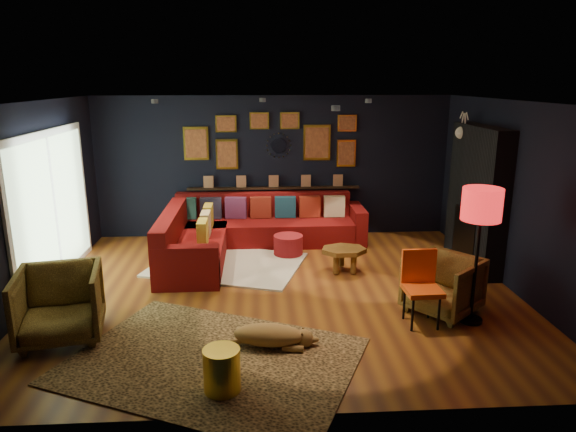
{
  "coord_description": "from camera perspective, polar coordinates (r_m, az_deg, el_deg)",
  "views": [
    {
      "loc": [
        -0.29,
        -6.67,
        2.88
      ],
      "look_at": [
        0.12,
        0.3,
        1.01
      ],
      "focal_mm": 32.0,
      "sensor_mm": 36.0,
      "label": 1
    }
  ],
  "objects": [
    {
      "name": "floor",
      "position": [
        7.27,
        -0.84,
        -8.35
      ],
      "size": [
        6.5,
        6.5,
        0.0
      ],
      "primitive_type": "plane",
      "color": "brown",
      "rests_on": "ground"
    },
    {
      "name": "room_walls",
      "position": [
        6.8,
        -0.9,
        4.08
      ],
      "size": [
        6.5,
        6.5,
        6.5
      ],
      "color": "black",
      "rests_on": "ground"
    },
    {
      "name": "sectional",
      "position": [
        8.86,
        -5.36,
        -1.86
      ],
      "size": [
        3.41,
        2.69,
        0.86
      ],
      "color": "maroon",
      "rests_on": "ground"
    },
    {
      "name": "ledge",
      "position": [
        9.56,
        -1.6,
        3.14
      ],
      "size": [
        3.2,
        0.12,
        0.04
      ],
      "primitive_type": "cube",
      "color": "black",
      "rests_on": "room_walls"
    },
    {
      "name": "gallery_wall",
      "position": [
        9.45,
        -1.73,
        8.46
      ],
      "size": [
        3.15,
        0.04,
        1.02
      ],
      "color": "yellow",
      "rests_on": "room_walls"
    },
    {
      "name": "sunburst_mirror",
      "position": [
        9.47,
        -1.03,
        7.82
      ],
      "size": [
        0.47,
        0.16,
        0.47
      ],
      "color": "silver",
      "rests_on": "room_walls"
    },
    {
      "name": "fireplace",
      "position": [
        8.5,
        20.16,
        1.43
      ],
      "size": [
        0.31,
        1.6,
        2.2
      ],
      "color": "black",
      "rests_on": "ground"
    },
    {
      "name": "deer_head",
      "position": [
        8.81,
        19.76,
        8.72
      ],
      "size": [
        0.5,
        0.28,
        0.45
      ],
      "color": "white",
      "rests_on": "fireplace"
    },
    {
      "name": "sliding_door",
      "position": [
        8.04,
        -24.66,
        0.8
      ],
      "size": [
        0.06,
        2.8,
        2.2
      ],
      "color": "white",
      "rests_on": "ground"
    },
    {
      "name": "ceiling_spots",
      "position": [
        7.48,
        -1.21,
        12.53
      ],
      "size": [
        3.3,
        2.5,
        0.06
      ],
      "color": "black",
      "rests_on": "room_walls"
    },
    {
      "name": "shag_rug",
      "position": [
        8.28,
        -6.75,
        -5.37
      ],
      "size": [
        2.66,
        2.26,
        0.03
      ],
      "primitive_type": "cube",
      "rotation": [
        0.0,
        0.0,
        -0.31
      ],
      "color": "beige",
      "rests_on": "ground"
    },
    {
      "name": "leopard_rug",
      "position": [
        5.68,
        -8.38,
        -15.57
      ],
      "size": [
        3.51,
        3.09,
        0.02
      ],
      "primitive_type": "cube",
      "rotation": [
        0.0,
        0.0,
        -0.42
      ],
      "color": "tan",
      "rests_on": "ground"
    },
    {
      "name": "coffee_table",
      "position": [
        7.89,
        6.21,
        -4.06
      ],
      "size": [
        0.72,
        0.55,
        0.36
      ],
      "rotation": [
        0.0,
        0.0,
        0.02
      ],
      "color": "brown",
      "rests_on": "shag_rug"
    },
    {
      "name": "pouf",
      "position": [
        8.62,
        0.03,
        -3.2
      ],
      "size": [
        0.49,
        0.49,
        0.32
      ],
      "primitive_type": "cylinder",
      "color": "maroon",
      "rests_on": "shag_rug"
    },
    {
      "name": "armchair_left",
      "position": [
        6.4,
        -24.08,
        -8.65
      ],
      "size": [
        1.04,
        1.0,
        0.91
      ],
      "primitive_type": "imported",
      "rotation": [
        0.0,
        0.0,
        0.21
      ],
      "color": "gold",
      "rests_on": "ground"
    },
    {
      "name": "armchair_right",
      "position": [
        6.79,
        16.83,
        -7.05
      ],
      "size": [
        1.07,
        1.08,
        0.81
      ],
      "primitive_type": "imported",
      "rotation": [
        0.0,
        0.0,
        -0.86
      ],
      "color": "gold",
      "rests_on": "ground"
    },
    {
      "name": "gold_stool",
      "position": [
        5.09,
        -7.36,
        -16.66
      ],
      "size": [
        0.35,
        0.35,
        0.44
      ],
      "primitive_type": "cylinder",
      "color": "yellow",
      "rests_on": "ground"
    },
    {
      "name": "orange_chair",
      "position": [
        6.41,
        14.54,
        -7.01
      ],
      "size": [
        0.44,
        0.44,
        0.9
      ],
      "rotation": [
        0.0,
        0.0,
        0.03
      ],
      "color": "black",
      "rests_on": "ground"
    },
    {
      "name": "floor_lamp",
      "position": [
        6.35,
        20.7,
        0.6
      ],
      "size": [
        0.46,
        0.46,
        1.67
      ],
      "color": "black",
      "rests_on": "ground"
    },
    {
      "name": "dog",
      "position": [
        5.81,
        -2.17,
        -12.67
      ],
      "size": [
        1.14,
        0.69,
        0.34
      ],
      "primitive_type": null,
      "rotation": [
        0.0,
        0.0,
        -0.16
      ],
      "color": "#9D6E39",
      "rests_on": "leopard_rug"
    }
  ]
}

